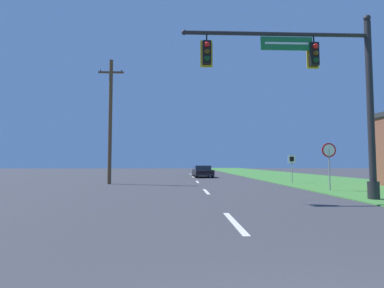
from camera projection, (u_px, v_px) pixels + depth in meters
name	position (u px, v px, depth m)	size (l,w,h in m)	color
grass_verge_right	(292.00, 177.00, 31.75)	(10.00, 110.00, 0.04)	#428438
road_center_line	(197.00, 182.00, 23.36)	(0.16, 34.80, 0.01)	silver
signal_mast	(325.00, 87.00, 12.16)	(7.93, 0.47, 7.59)	#232326
car_ahead	(203.00, 171.00, 31.24)	(2.01, 4.64, 1.19)	black
stop_sign	(329.00, 156.00, 15.88)	(0.76, 0.07, 2.50)	gray
route_sign_post	(292.00, 162.00, 21.90)	(0.55, 0.06, 2.03)	gray
utility_pole_near	(110.00, 119.00, 21.34)	(1.80, 0.26, 8.91)	brown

